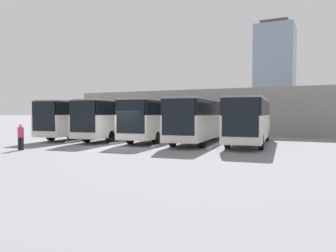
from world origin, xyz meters
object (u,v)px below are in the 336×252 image
bus_1 (200,119)px  bus_2 (160,119)px  bus_0 (250,119)px  bus_3 (119,118)px  bus_4 (85,118)px  pedestrian (21,136)px

bus_1 → bus_2: same height
bus_0 → bus_3: same height
bus_0 → bus_3: (11.36, 0.52, 0.00)m
bus_1 → bus_4: size_ratio=1.00×
bus_4 → bus_1: bearing=174.1°
bus_0 → bus_1: same height
bus_2 → bus_4: bearing=-2.4°
bus_0 → bus_4: size_ratio=1.00×
bus_0 → pedestrian: 15.88m
pedestrian → bus_3: bearing=70.1°
bus_4 → pedestrian: (-2.96, 9.53, -0.99)m
bus_2 → bus_3: (3.79, 0.50, 0.00)m
bus_0 → bus_3: bearing=-4.1°
bus_0 → bus_2: bearing=-6.5°
bus_1 → bus_3: (7.58, 0.07, 0.00)m
bus_4 → bus_0: bearing=175.5°
bus_0 → bus_1: bearing=-0.0°
bus_3 → bus_4: bearing=-5.6°
bus_1 → bus_4: same height
bus_0 → bus_4: 15.16m
bus_0 → bus_2: 7.58m
bus_1 → bus_3: bearing=-6.1°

